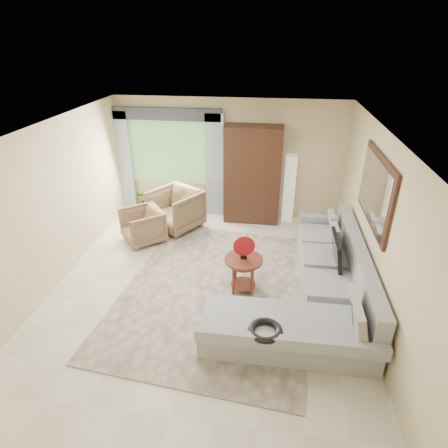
# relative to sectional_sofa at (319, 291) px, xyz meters

# --- Properties ---
(ground) EXTENTS (6.00, 6.00, 0.00)m
(ground) POSITION_rel_sectional_sofa_xyz_m (-1.78, 0.18, -0.28)
(ground) COLOR silver
(ground) RESTS_ON ground
(area_rug) EXTENTS (3.40, 4.29, 0.02)m
(area_rug) POSITION_rel_sectional_sofa_xyz_m (-1.58, 0.18, -0.27)
(area_rug) COLOR #BBA894
(area_rug) RESTS_ON ground
(sectional_sofa) EXTENTS (2.30, 3.46, 0.90)m
(sectional_sofa) POSITION_rel_sectional_sofa_xyz_m (0.00, 0.00, 0.00)
(sectional_sofa) COLOR #A0A1A8
(sectional_sofa) RESTS_ON ground
(tv_screen) EXTENTS (0.14, 0.74, 0.48)m
(tv_screen) POSITION_rel_sectional_sofa_xyz_m (0.27, 0.50, 0.44)
(tv_screen) COLOR black
(tv_screen) RESTS_ON sectional_sofa
(garden_hose) EXTENTS (0.43, 0.43, 0.09)m
(garden_hose) POSITION_rel_sectional_sofa_xyz_m (-0.78, -1.25, 0.26)
(garden_hose) COLOR black
(garden_hose) RESTS_ON sectional_sofa
(coffee_table) EXTENTS (0.61, 0.61, 0.61)m
(coffee_table) POSITION_rel_sectional_sofa_xyz_m (-1.18, 0.23, 0.04)
(coffee_table) COLOR #531C16
(coffee_table) RESTS_ON ground
(red_disc) EXTENTS (0.34, 0.08, 0.34)m
(red_disc) POSITION_rel_sectional_sofa_xyz_m (-1.18, 0.23, 0.56)
(red_disc) COLOR maroon
(red_disc) RESTS_ON coffee_table
(armchair_left) EXTENTS (1.05, 1.05, 0.69)m
(armchair_left) POSITION_rel_sectional_sofa_xyz_m (-3.31, 1.59, 0.06)
(armchair_left) COLOR #875F49
(armchair_left) RESTS_ON ground
(armchair_right) EXTENTS (1.29, 1.30, 0.87)m
(armchair_right) POSITION_rel_sectional_sofa_xyz_m (-2.80, 2.24, 0.15)
(armchair_right) COLOR brown
(armchair_right) RESTS_ON ground
(potted_plant) EXTENTS (0.66, 0.62, 0.57)m
(potted_plant) POSITION_rel_sectional_sofa_xyz_m (-3.64, 2.97, 0.00)
(potted_plant) COLOR #999999
(potted_plant) RESTS_ON ground
(armoire) EXTENTS (1.20, 0.55, 2.10)m
(armoire) POSITION_rel_sectional_sofa_xyz_m (-1.23, 2.90, 0.77)
(armoire) COLOR black
(armoire) RESTS_ON ground
(floor_lamp) EXTENTS (0.24, 0.24, 1.50)m
(floor_lamp) POSITION_rel_sectional_sofa_xyz_m (-0.43, 2.96, 0.47)
(floor_lamp) COLOR silver
(floor_lamp) RESTS_ON ground
(window) EXTENTS (1.80, 0.04, 1.40)m
(window) POSITION_rel_sectional_sofa_xyz_m (-3.13, 3.15, 1.12)
(window) COLOR #669E59
(window) RESTS_ON wall_back
(curtain_left) EXTENTS (0.40, 0.08, 2.30)m
(curtain_left) POSITION_rel_sectional_sofa_xyz_m (-4.18, 3.06, 0.87)
(curtain_left) COLOR #9EB7CC
(curtain_left) RESTS_ON ground
(curtain_right) EXTENTS (0.40, 0.08, 2.30)m
(curtain_right) POSITION_rel_sectional_sofa_xyz_m (-2.08, 3.06, 0.87)
(curtain_right) COLOR #9EB7CC
(curtain_right) RESTS_ON ground
(valance) EXTENTS (2.40, 0.12, 0.26)m
(valance) POSITION_rel_sectional_sofa_xyz_m (-3.13, 3.08, 1.97)
(valance) COLOR #1E232D
(valance) RESTS_ON wall_back
(wall_mirror) EXTENTS (0.05, 1.70, 1.05)m
(wall_mirror) POSITION_rel_sectional_sofa_xyz_m (0.68, 0.53, 1.47)
(wall_mirror) COLOR black
(wall_mirror) RESTS_ON wall_right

